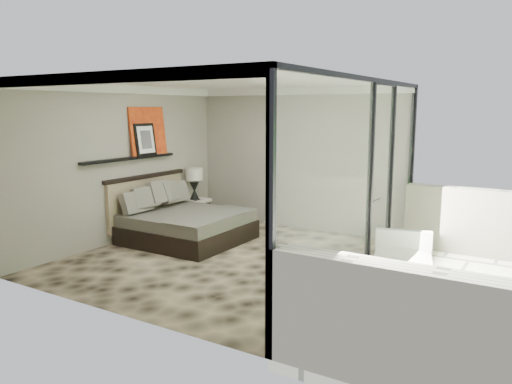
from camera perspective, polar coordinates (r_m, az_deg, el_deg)
The scene contains 13 objects.
floor at distance 8.16m, azimuth -3.43°, elevation -7.56°, with size 5.00×5.00×0.00m, color black.
ceiling at distance 7.81m, azimuth -3.63°, elevation 12.41°, with size 4.50×5.00×0.02m, color silver.
back_wall at distance 9.99m, azimuth 4.74°, elevation 3.77°, with size 4.50×0.02×2.80m, color gray.
left_wall at distance 9.33m, azimuth -14.87°, elevation 3.08°, with size 0.02×5.00×2.80m, color gray.
glass_wall at distance 6.83m, azimuth 12.10°, elevation 0.95°, with size 0.08×5.00×2.80m, color white.
terrace_slab at distance 6.87m, azimuth 23.80°, elevation -12.24°, with size 3.00×5.00×0.12m, color beige.
picture_ledge at distance 9.34m, azimuth -14.20°, elevation 3.74°, with size 0.12×2.20×0.05m, color black.
bed at distance 9.24m, azimuth -8.36°, elevation -3.51°, with size 2.00×1.94×1.11m.
nightstand at distance 10.59m, azimuth -6.89°, elevation -2.26°, with size 0.49×0.49×0.49m, color black.
table_lamp at distance 10.45m, azimuth -7.07°, elevation 1.43°, with size 0.36×0.36×0.66m.
abstract_canvas at distance 9.67m, azimuth -12.26°, elevation 6.82°, with size 0.04×0.90×0.90m, color #B5360F.
framed_print at distance 9.54m, azimuth -12.55°, elevation 5.87°, with size 0.03×0.50×0.60m, color black.
lounger at distance 7.09m, azimuth 16.36°, elevation -8.93°, with size 1.19×1.77×0.63m.
Camera 1 is at (4.50, -6.37, 2.39)m, focal length 35.00 mm.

